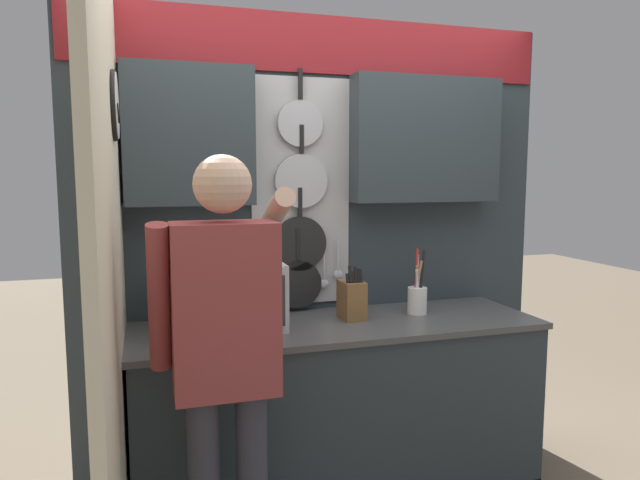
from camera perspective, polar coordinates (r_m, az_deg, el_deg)
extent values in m
cube|color=#2D383D|center=(3.03, 1.84, -16.88)|extent=(2.00, 0.62, 0.88)
cube|color=#4C4C4C|center=(2.88, 1.88, -8.53)|extent=(2.03, 0.65, 0.03)
cube|color=#2D383D|center=(3.12, -0.06, -1.04)|extent=(2.60, 0.04, 2.47)
cube|color=maroon|center=(3.13, 0.11, 18.97)|extent=(2.56, 0.02, 0.30)
cube|color=#2D383D|center=(2.87, -12.93, 10.13)|extent=(0.62, 0.16, 0.67)
cube|color=#2D383D|center=(3.22, 10.51, 9.80)|extent=(0.84, 0.16, 0.67)
cube|color=#B2B2B2|center=(3.04, -1.91, 4.78)|extent=(0.53, 0.01, 1.20)
cylinder|color=#B7B7BC|center=(3.02, -1.99, 11.58)|extent=(0.24, 0.02, 0.24)
cube|color=black|center=(3.04, -1.97, 15.34)|extent=(0.02, 0.02, 0.16)
cylinder|color=#B7B7BC|center=(3.01, -1.87, 5.92)|extent=(0.28, 0.02, 0.28)
cube|color=black|center=(3.01, -1.86, 10.03)|extent=(0.02, 0.02, 0.15)
cylinder|color=black|center=(3.03, -2.03, -0.37)|extent=(0.29, 0.02, 0.29)
cube|color=black|center=(3.00, -2.02, 3.82)|extent=(0.02, 0.02, 0.15)
cylinder|color=black|center=(3.06, -2.23, -4.43)|extent=(0.26, 0.02, 0.26)
cube|color=black|center=(3.02, -2.22, -0.43)|extent=(0.02, 0.02, 0.17)
cylinder|color=red|center=(3.00, -5.45, -2.33)|extent=(0.01, 0.01, 0.24)
ellipsoid|color=red|center=(3.03, -5.42, -4.85)|extent=(0.05, 0.01, 0.05)
cylinder|color=silver|center=(3.02, -3.96, -1.99)|extent=(0.01, 0.01, 0.21)
ellipsoid|color=silver|center=(3.04, -3.94, -4.20)|extent=(0.05, 0.01, 0.04)
cylinder|color=silver|center=(3.04, -2.48, -2.19)|extent=(0.01, 0.01, 0.24)
ellipsoid|color=silver|center=(3.06, -2.47, -4.70)|extent=(0.06, 0.01, 0.05)
cylinder|color=silver|center=(3.05, -1.03, -1.65)|extent=(0.01, 0.01, 0.19)
ellipsoid|color=silver|center=(3.07, -1.02, -3.68)|extent=(0.06, 0.01, 0.05)
cylinder|color=silver|center=(3.08, 0.41, -2.01)|extent=(0.01, 0.01, 0.23)
ellipsoid|color=silver|center=(3.10, 0.41, -4.40)|extent=(0.05, 0.01, 0.04)
cylinder|color=silver|center=(3.10, 1.82, -1.51)|extent=(0.01, 0.01, 0.18)
ellipsoid|color=silver|center=(3.12, 1.82, -3.47)|extent=(0.05, 0.01, 0.05)
cube|color=beige|center=(2.28, -20.13, -4.36)|extent=(0.04, 1.60, 2.47)
cylinder|color=white|center=(2.44, -19.79, 12.53)|extent=(0.02, 0.26, 0.26)
torus|color=black|center=(2.44, -19.89, 12.52)|extent=(0.02, 0.28, 0.28)
cube|color=black|center=(2.40, -19.53, 11.87)|extent=(0.01, 0.07, 0.07)
cube|color=silver|center=(2.76, -9.28, -5.56)|extent=(0.53, 0.34, 0.32)
cube|color=black|center=(2.59, -10.04, -6.42)|extent=(0.29, 0.01, 0.20)
cube|color=#333338|center=(2.63, -4.75, -6.14)|extent=(0.12, 0.01, 0.24)
cube|color=brown|center=(2.93, 3.19, -6.02)|extent=(0.12, 0.16, 0.19)
cylinder|color=black|center=(2.86, 2.75, -3.84)|extent=(0.02, 0.03, 0.05)
cylinder|color=black|center=(2.86, 3.03, -3.46)|extent=(0.02, 0.04, 0.09)
cylinder|color=black|center=(2.87, 3.30, -3.72)|extent=(0.02, 0.03, 0.06)
cylinder|color=black|center=(2.87, 3.58, -3.48)|extent=(0.02, 0.03, 0.08)
cylinder|color=black|center=(2.88, 3.85, -3.55)|extent=(0.02, 0.03, 0.07)
cylinder|color=black|center=(2.88, 4.12, -3.57)|extent=(0.02, 0.03, 0.07)
cylinder|color=white|center=(3.08, 9.70, -5.98)|extent=(0.10, 0.10, 0.14)
cylinder|color=red|center=(3.05, 9.60, -3.57)|extent=(0.03, 0.03, 0.29)
cylinder|color=silver|center=(3.08, 9.80, -4.08)|extent=(0.05, 0.03, 0.23)
cylinder|color=tan|center=(3.06, 9.72, -4.14)|extent=(0.05, 0.03, 0.23)
cylinder|color=silver|center=(3.05, 9.70, -3.84)|extent=(0.03, 0.04, 0.26)
cylinder|color=black|center=(3.06, 10.14, -3.64)|extent=(0.05, 0.04, 0.28)
cylinder|color=tan|center=(3.07, 9.86, -4.37)|extent=(0.05, 0.03, 0.20)
cylinder|color=silver|center=(3.06, 9.73, -4.57)|extent=(0.04, 0.04, 0.18)
cube|color=#993D3D|center=(2.13, -9.49, -6.78)|extent=(0.38, 0.22, 0.64)
sphere|color=#DBAD8E|center=(2.07, -9.73, 5.53)|extent=(0.21, 0.21, 0.21)
cylinder|color=#993D3D|center=(2.13, -15.80, -5.67)|extent=(0.08, 0.22, 0.57)
cylinder|color=#DBAD8E|center=(2.37, -4.93, 1.98)|extent=(0.08, 0.55, 0.29)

